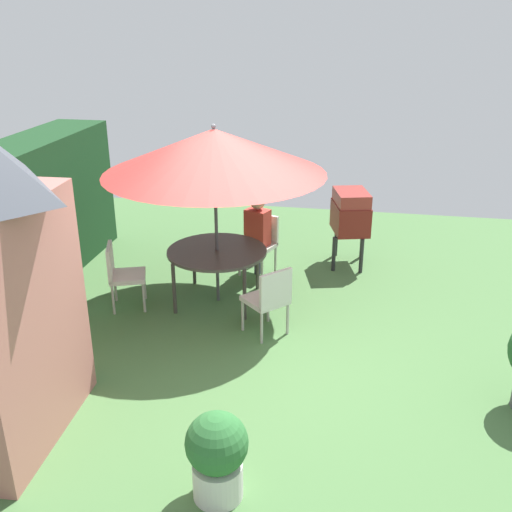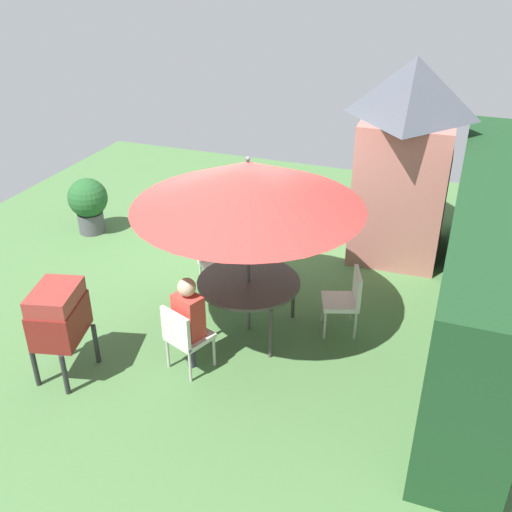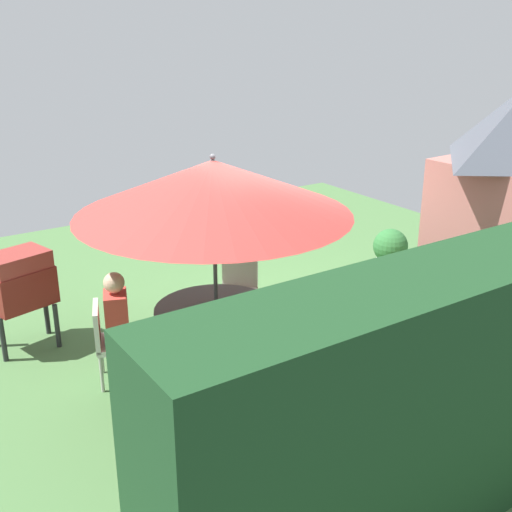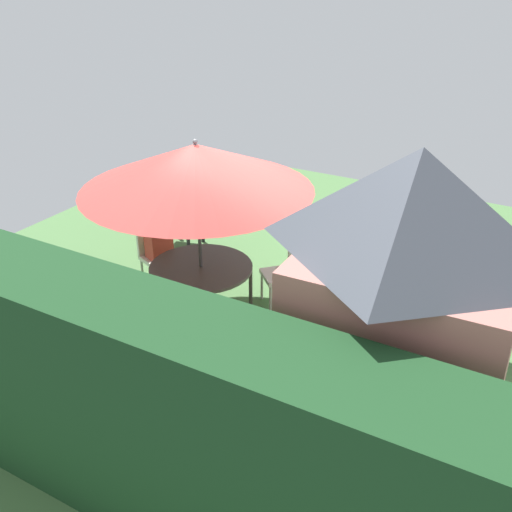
% 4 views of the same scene
% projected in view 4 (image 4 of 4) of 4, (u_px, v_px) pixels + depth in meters
% --- Properties ---
extents(ground_plane, '(11.00, 11.00, 0.00)m').
position_uv_depth(ground_plane, '(300.00, 313.00, 8.26)').
color(ground_plane, '#47703D').
extents(hedge_backdrop, '(6.37, 0.85, 2.07)m').
position_uv_depth(hedge_backdrop, '(120.00, 400.00, 5.09)').
color(hedge_backdrop, '#193D1E').
rests_on(hedge_backdrop, ground).
extents(garden_shed, '(1.85, 1.53, 3.18)m').
position_uv_depth(garden_shed, '(400.00, 331.00, 4.96)').
color(garden_shed, '#B26B60').
rests_on(garden_shed, ground).
extents(patio_table, '(1.35, 1.35, 0.75)m').
position_uv_depth(patio_table, '(201.00, 270.00, 7.88)').
color(patio_table, '#47423D').
rests_on(patio_table, ground).
extents(patio_umbrella, '(2.88, 2.88, 2.44)m').
position_uv_depth(patio_umbrella, '(196.00, 167.00, 7.26)').
color(patio_umbrella, '#4C4C51').
rests_on(patio_umbrella, ground).
extents(bbq_grill, '(0.80, 0.66, 1.20)m').
position_uv_depth(bbq_grill, '(178.00, 196.00, 9.88)').
color(bbq_grill, maroon).
rests_on(bbq_grill, ground).
extents(chair_near_shed, '(0.60, 0.60, 0.90)m').
position_uv_depth(chair_near_shed, '(157.00, 252.00, 8.76)').
color(chair_near_shed, silver).
rests_on(chair_near_shed, ground).
extents(chair_far_side, '(0.59, 0.59, 0.90)m').
position_uv_depth(chair_far_side, '(171.00, 337.00, 6.83)').
color(chair_far_side, silver).
rests_on(chair_far_side, ground).
extents(chair_toward_hedge, '(0.65, 0.65, 0.90)m').
position_uv_depth(chair_toward_hedge, '(286.00, 270.00, 8.26)').
color(chair_toward_hedge, silver).
rests_on(chair_toward_hedge, ground).
extents(potted_plant_by_shed, '(0.52, 0.52, 0.80)m').
position_uv_depth(potted_plant_by_shed, '(489.00, 330.00, 7.11)').
color(potted_plant_by_shed, silver).
rests_on(potted_plant_by_shed, ground).
extents(potted_plant_by_grill, '(0.69, 0.69, 1.01)m').
position_uv_depth(potted_plant_by_grill, '(418.00, 210.00, 10.04)').
color(potted_plant_by_grill, '#4C4C51').
rests_on(potted_plant_by_grill, ground).
extents(person_in_red, '(0.35, 0.40, 1.26)m').
position_uv_depth(person_in_red, '(158.00, 238.00, 8.58)').
color(person_in_red, '#CC3D33').
rests_on(person_in_red, ground).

